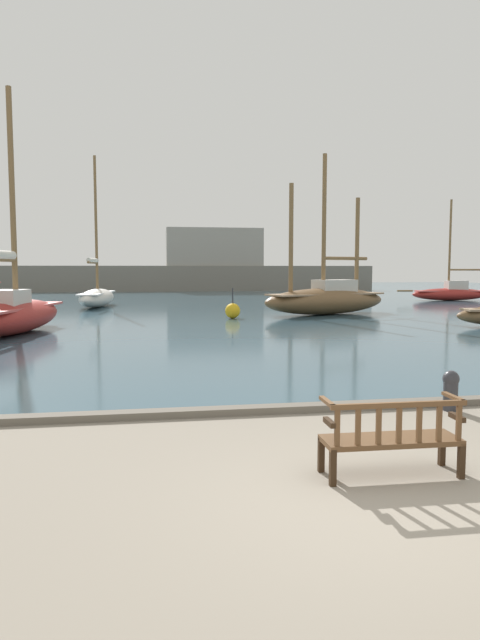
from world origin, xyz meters
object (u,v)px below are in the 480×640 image
Objects in this scene: sailboat_outer_port at (97,296)px; sailboat_outer_starboard at (451,292)px; channel_buoy at (233,311)px; sailboat_far_port at (326,298)px; mooring_bollard at (451,388)px; sailboat_nearest_port at (14,312)px; park_bench at (392,437)px.

sailboat_outer_port is 1.25× the size of sailboat_outer_starboard.
sailboat_outer_port is at bearing 126.64° from channel_buoy.
sailboat_far_port reaches higher than mooring_bollard.
sailboat_far_port reaches higher than channel_buoy.
park_bench is at bearing -64.12° from sailboat_nearest_port.
park_bench is 17.01m from sailboat_nearest_port.
mooring_bollard is (9.73, -12.57, -0.46)m from sailboat_nearest_port.
park_bench is 29.83m from sailboat_outer_port.
park_bench is at bearing -120.76° from sailboat_outer_starboard.
park_bench is 1.14× the size of channel_buoy.
park_bench is 2.35× the size of mooring_bollard.
sailboat_far_port is 5.31m from channel_buoy.
channel_buoy is at bearing -53.36° from sailboat_outer_port.
sailboat_outer_port is 1.04× the size of sailboat_nearest_port.
park_bench is 0.22× the size of sailboat_outer_starboard.
sailboat_outer_port is 27.72m from mooring_bollard.
channel_buoy is (-17.84, -12.00, -0.23)m from sailboat_outer_starboard.
sailboat_far_port is 11.60× the size of mooring_bollard.
sailboat_outer_port reaches higher than sailboat_outer_starboard.
sailboat_far_port is at bearing 17.24° from channel_buoy.
sailboat_outer_starboard is 21.50m from channel_buoy.
sailboat_outer_starboard reaches higher than park_bench.
mooring_bollard is 17.35m from channel_buoy.
sailboat_far_port is at bearing 78.08° from mooring_bollard.
sailboat_outer_starboard reaches higher than channel_buoy.
sailboat_outer_port is at bearing 82.69° from sailboat_nearest_port.
park_bench is at bearing -93.53° from channel_buoy.
channel_buoy is (8.66, 4.75, -0.40)m from sailboat_nearest_port.
sailboat_outer_starboard is (12.79, 10.43, -0.26)m from sailboat_far_port.
mooring_bollard is at bearing -73.36° from sailboat_outer_port.
sailboat_nearest_port is at bearing 127.75° from mooring_bollard.
sailboat_nearest_port is (-7.42, 15.30, 0.37)m from park_bench.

